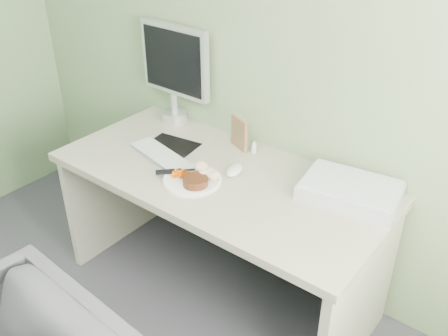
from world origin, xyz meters
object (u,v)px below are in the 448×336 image
Objects in this scene: scanner at (350,191)px; monitor at (175,69)px; desk at (219,206)px; plate at (192,180)px.

monitor is (-1.12, 0.12, 0.27)m from scanner.
desk is 0.80m from monitor.
desk is 0.24m from plate.
desk is 0.64m from scanner.
monitor is (-0.50, 0.44, 0.30)m from plate.
monitor reaches higher than scanner.
plate is at bearing -40.59° from monitor.
plate reaches higher than desk.
scanner is 0.76× the size of monitor.
desk is at bearing 68.15° from plate.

